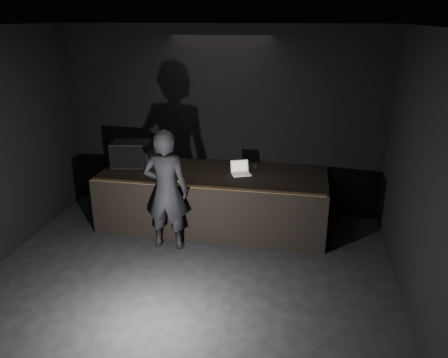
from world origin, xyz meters
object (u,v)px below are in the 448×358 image
object	(u,v)px
stage_riser	(213,199)
beer_can	(159,177)
person	(166,190)
stage_monitor	(131,154)
laptop	(240,171)

from	to	relation	value
stage_riser	beer_can	distance (m)	1.15
person	stage_monitor	bearing A→B (deg)	-49.03
stage_riser	stage_monitor	distance (m)	1.73
stage_monitor	person	xyz separation A→B (m)	(1.00, -1.07, -0.23)
stage_monitor	beer_can	distance (m)	1.03
beer_can	person	xyz separation A→B (m)	(0.25, -0.38, -0.08)
stage_riser	stage_monitor	world-z (taller)	stage_monitor
stage_riser	stage_monitor	size ratio (longest dim) A/B	5.31
stage_monitor	laptop	xyz separation A→B (m)	(2.05, -0.06, -0.17)
stage_monitor	laptop	world-z (taller)	stage_monitor
stage_monitor	beer_can	world-z (taller)	stage_monitor
stage_riser	laptop	bearing A→B (deg)	7.33
stage_monitor	laptop	distance (m)	2.06
stage_monitor	person	distance (m)	1.48
stage_riser	laptop	world-z (taller)	laptop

